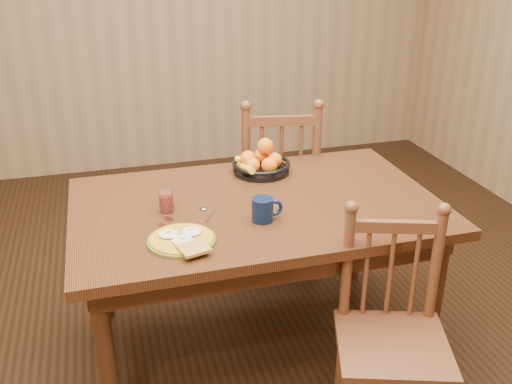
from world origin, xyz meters
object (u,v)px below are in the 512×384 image
object	(u,v)px
coffee_mug	(264,209)
fruit_bowl	(261,163)
breakfast_plate	(182,240)
chair_near	(391,335)
dining_table	(256,219)
chair_far	(277,186)

from	to	relation	value
coffee_mug	fruit_bowl	world-z (taller)	fruit_bowl
fruit_bowl	breakfast_plate	bearing A→B (deg)	-128.95
breakfast_plate	coffee_mug	distance (m)	0.37
chair_near	fruit_bowl	size ratio (longest dim) A/B	3.14
fruit_bowl	dining_table	bearing A→B (deg)	-109.63
chair_near	coffee_mug	bearing A→B (deg)	146.45
coffee_mug	fruit_bowl	size ratio (longest dim) A/B	0.46
dining_table	chair_far	bearing A→B (deg)	64.87
dining_table	coffee_mug	distance (m)	0.22
chair_far	fruit_bowl	distance (m)	0.50
dining_table	chair_far	distance (m)	0.78
breakfast_plate	coffee_mug	size ratio (longest dim) A/B	2.24
chair_far	chair_near	xyz separation A→B (m)	(0.03, -1.34, -0.06)
chair_far	breakfast_plate	size ratio (longest dim) A/B	3.43
chair_far	dining_table	bearing A→B (deg)	76.27
chair_far	coffee_mug	size ratio (longest dim) A/B	7.68
breakfast_plate	chair_near	bearing A→B (deg)	-27.75
dining_table	chair_near	world-z (taller)	chair_near
chair_near	breakfast_plate	world-z (taller)	chair_near
chair_near	coffee_mug	size ratio (longest dim) A/B	6.82
chair_far	chair_near	size ratio (longest dim) A/B	1.13
chair_near	fruit_bowl	world-z (taller)	fruit_bowl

